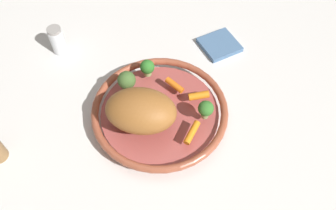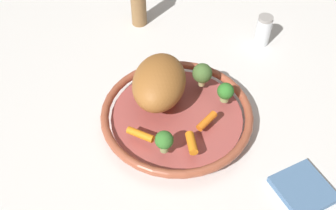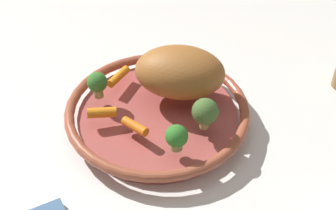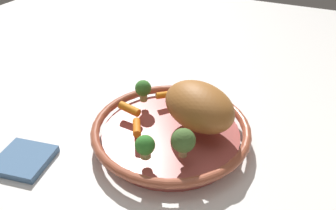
# 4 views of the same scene
# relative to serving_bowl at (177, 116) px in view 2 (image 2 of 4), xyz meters

# --- Properties ---
(ground_plane) EXTENTS (2.19, 2.19, 0.00)m
(ground_plane) POSITION_rel_serving_bowl_xyz_m (0.00, 0.00, -0.02)
(ground_plane) COLOR silver
(serving_bowl) EXTENTS (0.33, 0.33, 0.04)m
(serving_bowl) POSITION_rel_serving_bowl_xyz_m (0.00, 0.00, 0.00)
(serving_bowl) COLOR #A84C47
(serving_bowl) RESTS_ON ground_plane
(roast_chicken_piece) EXTENTS (0.19, 0.17, 0.09)m
(roast_chicken_piece) POSITION_rel_serving_bowl_xyz_m (-0.05, -0.03, 0.06)
(roast_chicken_piece) COLOR #9E602B
(roast_chicken_piece) RESTS_ON serving_bowl
(baby_carrot_back) EXTENTS (0.05, 0.05, 0.02)m
(baby_carrot_back) POSITION_rel_serving_bowl_xyz_m (0.05, -0.09, 0.03)
(baby_carrot_back) COLOR orange
(baby_carrot_back) RESTS_ON serving_bowl
(baby_carrot_right) EXTENTS (0.04, 0.05, 0.02)m
(baby_carrot_right) POSITION_rel_serving_bowl_xyz_m (0.05, 0.05, 0.03)
(baby_carrot_right) COLOR orange
(baby_carrot_right) RESTS_ON serving_bowl
(baby_carrot_near_rim) EXTENTS (0.05, 0.02, 0.02)m
(baby_carrot_near_rim) POSITION_rel_serving_bowl_xyz_m (0.10, 0.00, 0.03)
(baby_carrot_near_rim) COLOR orange
(baby_carrot_near_rim) RESTS_ON serving_bowl
(broccoli_floret_mid) EXTENTS (0.04, 0.04, 0.05)m
(broccoli_floret_mid) POSITION_rel_serving_bowl_xyz_m (0.09, -0.05, 0.05)
(broccoli_floret_mid) COLOR #9AA766
(broccoli_floret_mid) RESTS_ON serving_bowl
(broccoli_floret_small) EXTENTS (0.04, 0.04, 0.06)m
(broccoli_floret_small) POSITION_rel_serving_bowl_xyz_m (-0.06, 0.08, 0.05)
(broccoli_floret_small) COLOR tan
(broccoli_floret_small) RESTS_ON serving_bowl
(broccoli_floret_large) EXTENTS (0.04, 0.04, 0.05)m
(broccoli_floret_large) POSITION_rel_serving_bowl_xyz_m (-0.00, 0.11, 0.05)
(broccoli_floret_large) COLOR #96AB66
(broccoli_floret_large) RESTS_ON serving_bowl
(salt_shaker) EXTENTS (0.04, 0.04, 0.08)m
(salt_shaker) POSITION_rel_serving_bowl_xyz_m (-0.21, 0.30, 0.02)
(salt_shaker) COLOR silver
(salt_shaker) RESTS_ON ground_plane
(pepper_mill) EXTENTS (0.04, 0.04, 0.15)m
(pepper_mill) POSITION_rel_serving_bowl_xyz_m (-0.39, 0.01, 0.05)
(pepper_mill) COLOR olive
(pepper_mill) RESTS_ON ground_plane
(dish_towel) EXTENTS (0.12, 0.11, 0.01)m
(dish_towel) POSITION_rel_serving_bowl_xyz_m (0.23, 0.18, -0.02)
(dish_towel) COLOR #4C7099
(dish_towel) RESTS_ON ground_plane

